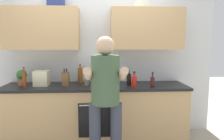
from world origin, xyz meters
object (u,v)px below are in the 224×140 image
object	(u,v)px
knife_block	(66,79)
grocery_bag_rice	(42,78)
potted_herb	(22,77)
bottle_wine	(152,82)
bottle_hotsauce	(134,81)
bottle_soy	(129,79)
cup_stoneware	(87,82)
bottle_soda	(94,77)
bottle_syrup	(80,75)
bottle_water	(101,79)
bottle_vinegar	(24,79)
person_standing	(105,93)

from	to	relation	value
knife_block	grocery_bag_rice	world-z (taller)	knife_block
potted_herb	grocery_bag_rice	distance (m)	0.32
bottle_wine	bottle_hotsauce	xyz separation A→B (m)	(-0.27, 0.04, 0.00)
bottle_soy	potted_herb	xyz separation A→B (m)	(-1.66, 0.10, 0.03)
bottle_hotsauce	cup_stoneware	xyz separation A→B (m)	(-0.71, 0.16, -0.04)
bottle_soda	knife_block	world-z (taller)	bottle_soda
bottle_soy	bottle_wine	bearing A→B (deg)	-26.14
bottle_syrup	grocery_bag_rice	size ratio (longest dim) A/B	1.32
bottle_hotsauce	knife_block	world-z (taller)	knife_block
grocery_bag_rice	bottle_soy	bearing A→B (deg)	-2.09
bottle_wine	bottle_hotsauce	world-z (taller)	bottle_hotsauce
bottle_water	bottle_wine	size ratio (longest dim) A/B	1.26
bottle_vinegar	bottle_soda	world-z (taller)	bottle_vinegar
potted_herb	grocery_bag_rice	bearing A→B (deg)	-9.60
bottle_wine	bottle_hotsauce	size ratio (longest dim) A/B	0.98
cup_stoneware	bottle_hotsauce	bearing A→B (deg)	-12.41
cup_stoneware	bottle_soy	bearing A→B (deg)	-3.17
bottle_syrup	cup_stoneware	world-z (taller)	bottle_syrup
bottle_water	bottle_vinegar	distance (m)	1.12
bottle_hotsauce	bottle_syrup	world-z (taller)	bottle_syrup
bottle_soy	grocery_bag_rice	size ratio (longest dim) A/B	1.05
cup_stoneware	potted_herb	xyz separation A→B (m)	(-1.02, 0.07, 0.08)
bottle_soy	bottle_soda	size ratio (longest dim) A/B	0.81
bottle_water	grocery_bag_rice	size ratio (longest dim) A/B	1.24
grocery_bag_rice	knife_block	bearing A→B (deg)	-2.35
bottle_wine	potted_herb	world-z (taller)	potted_herb
knife_block	bottle_hotsauce	bearing A→B (deg)	-8.44
bottle_syrup	potted_herb	distance (m)	0.90
bottle_water	bottle_vinegar	xyz separation A→B (m)	(-1.12, 0.05, 0.01)
bottle_wine	bottle_soda	distance (m)	0.88
bottle_soda	knife_block	distance (m)	0.45
cup_stoneware	potted_herb	bearing A→B (deg)	176.21
cup_stoneware	bottle_soda	bearing A→B (deg)	-14.39
knife_block	grocery_bag_rice	xyz separation A→B (m)	(-0.37, 0.02, 0.01)
potted_herb	cup_stoneware	bearing A→B (deg)	-3.79
bottle_soy	bottle_soda	bearing A→B (deg)	179.29
bottle_vinegar	knife_block	world-z (taller)	bottle_vinegar
bottle_soy	bottle_hotsauce	size ratio (longest dim) A/B	1.04
bottle_water	bottle_soy	distance (m)	0.46
cup_stoneware	grocery_bag_rice	size ratio (longest dim) A/B	0.38
bottle_syrup	cup_stoneware	size ratio (longest dim) A/B	3.47
knife_block	grocery_bag_rice	size ratio (longest dim) A/B	1.14
bottle_wine	knife_block	xyz separation A→B (m)	(-1.31, 0.20, 0.02)
cup_stoneware	grocery_bag_rice	xyz separation A→B (m)	(-0.70, 0.01, 0.07)
person_standing	knife_block	world-z (taller)	person_standing
cup_stoneware	grocery_bag_rice	bearing A→B (deg)	178.91
bottle_water	bottle_vinegar	size ratio (longest dim) A/B	0.94
person_standing	grocery_bag_rice	size ratio (longest dim) A/B	7.11
bottle_hotsauce	bottle_vinegar	bearing A→B (deg)	179.04
bottle_soy	bottle_hotsauce	bearing A→B (deg)	-62.08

